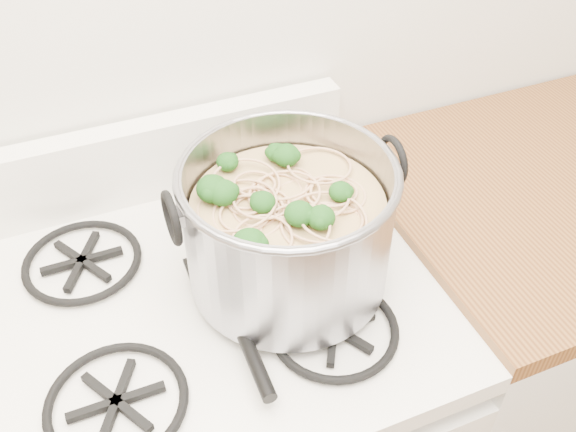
{
  "coord_description": "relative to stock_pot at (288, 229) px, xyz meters",
  "views": [
    {
      "loc": [
        -0.14,
        0.56,
        1.71
      ],
      "look_at": [
        0.14,
        1.24,
        1.05
      ],
      "focal_mm": 40.0,
      "sensor_mm": 36.0,
      "label": 1
    }
  ],
  "objects": [
    {
      "name": "spatula",
      "position": [
        -0.11,
        0.04,
        -0.09
      ],
      "size": [
        0.3,
        0.32,
        0.02
      ],
      "primitive_type": null,
      "rotation": [
        0.0,
        0.0,
        -0.02
      ],
      "color": "black",
      "rests_on": "gas_range"
    },
    {
      "name": "counter_right",
      "position": [
        0.74,
        0.02,
        -0.57
      ],
      "size": [
        1.0,
        0.65,
        0.92
      ],
      "color": "silver",
      "rests_on": "ground"
    },
    {
      "name": "stock_pot",
      "position": [
        0.0,
        0.0,
        0.0
      ],
      "size": [
        0.37,
        0.34,
        0.23
      ],
      "color": "gray",
      "rests_on": "gas_range"
    },
    {
      "name": "glass_bowl",
      "position": [
        0.05,
        0.3,
        -0.09
      ],
      "size": [
        0.11,
        0.11,
        0.03
      ],
      "primitive_type": "imported",
      "rotation": [
        0.0,
        0.0,
        0.08
      ],
      "color": "white",
      "rests_on": "gas_range"
    }
  ]
}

